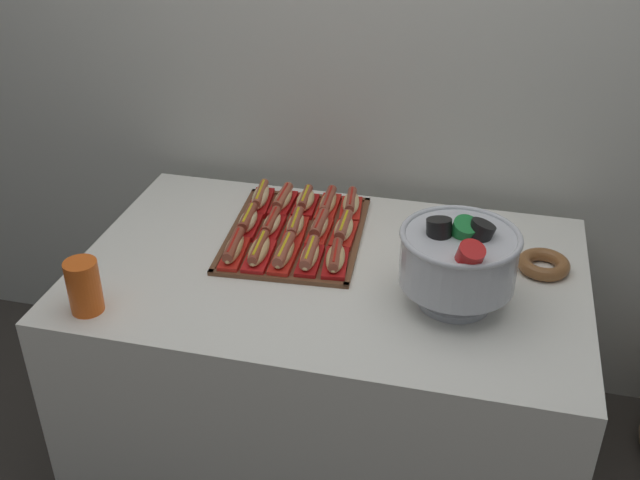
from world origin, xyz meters
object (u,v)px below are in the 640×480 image
Objects in this scene: buffet_table at (330,363)px; hot_dog_4 at (335,259)px; donut at (544,264)px; hot_dog_6 at (272,224)px; hot_dog_10 at (261,198)px; hot_dog_3 at (310,256)px; hot_dog_5 at (248,221)px; serving_tray at (296,234)px; hot_dog_8 at (319,227)px; hot_dog_12 at (305,201)px; cup_stack at (84,287)px; hot_dog_14 at (351,204)px; hot_dog_9 at (344,230)px; hot_dog_2 at (284,254)px; hot_dog_1 at (259,252)px; hot_dog_7 at (295,226)px; hot_dog_13 at (328,203)px; hot_dog_11 at (283,200)px; hot_dog_0 at (234,249)px; punch_bowl at (459,258)px.

buffet_table is 8.59× the size of hot_dog_4.
hot_dog_6 is at bearing 178.90° from donut.
hot_dog_3 is at bearing -51.82° from hot_dog_10.
hot_dog_5 is (-0.24, 0.15, 0.00)m from hot_dog_3.
serving_tray is at bearing 136.17° from hot_dog_4.
hot_dog_8 is 0.18m from hot_dog_12.
hot_dog_6 reaches higher than serving_tray.
hot_dog_4 is 0.18m from hot_dog_8.
cup_stack reaches higher than hot_dog_4.
hot_dog_3 is 0.08m from hot_dog_4.
hot_dog_5 is at bearing -147.29° from hot_dog_14.
hot_dog_4 is 0.17m from hot_dog_9.
hot_dog_3 is 0.28m from hot_dog_5.
hot_dog_10 is at bearing 67.54° from cup_stack.
hot_dog_2 is 0.36m from hot_dog_10.
hot_dog_1 is at bearing -86.11° from hot_dog_6.
serving_tray is at bearing -176.11° from hot_dog_9.
hot_dog_4 is 0.45m from hot_dog_10.
hot_dog_7 is 0.18m from hot_dog_13.
serving_tray is 3.25× the size of hot_dog_11.
hot_dog_10 reaches higher than hot_dog_6.
hot_dog_2 is 0.36m from hot_dog_14.
hot_dog_6 is at bearing -61.66° from hot_dog_10.
hot_dog_12 is at bearing 69.45° from hot_dog_0.
hot_dog_2 reaches higher than hot_dog_1.
hot_dog_6 is at bearing 136.17° from hot_dog_3.
hot_dog_2 is at bearing -110.55° from hot_dog_14.
hot_dog_5 reaches higher than hot_dog_6.
hot_dog_1 is 1.16× the size of hot_dog_5.
donut is (0.89, -0.01, -0.02)m from hot_dog_5.
donut is (0.83, -0.18, -0.01)m from hot_dog_11.
hot_dog_14 is at bearing 40.15° from hot_dog_6.
hot_dog_4 is 0.90× the size of hot_dog_10.
hot_dog_7 is 0.08m from hot_dog_8.
serving_tray is at bearing -26.57° from hot_dog_7.
punch_bowl reaches higher than hot_dog_9.
hot_dog_10 reaches higher than hot_dog_3.
hot_dog_2 is 0.74m from donut.
buffet_table is 0.43m from hot_dog_8.
hot_dog_13 is at bearing 118.34° from hot_dog_9.
cup_stack is (-0.58, -0.36, 0.44)m from buffet_table.
punch_bowl is at bearing -14.74° from hot_dog_4.
hot_dog_3 is 0.18m from hot_dog_9.
hot_dog_12 is at bearing -176.11° from hot_dog_13.
hot_dog_12 is (-0.09, 0.16, -0.00)m from hot_dog_8.
hot_dog_10 is (-0.10, 0.32, 0.00)m from hot_dog_1.
hot_dog_9 is 0.17m from hot_dog_14.
hot_dog_4 is at bearing -167.04° from donut.
hot_dog_9 is (-0.01, 0.16, 0.00)m from hot_dog_4.
hot_dog_9 is (0.30, 0.02, 0.00)m from hot_dog_5.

